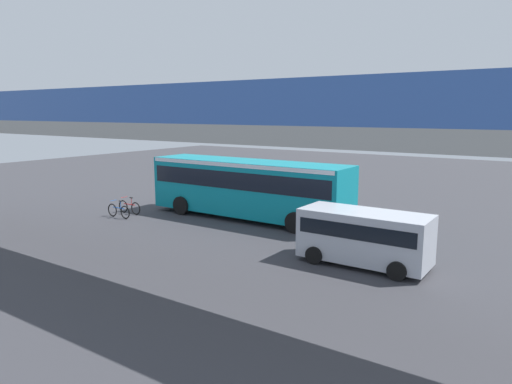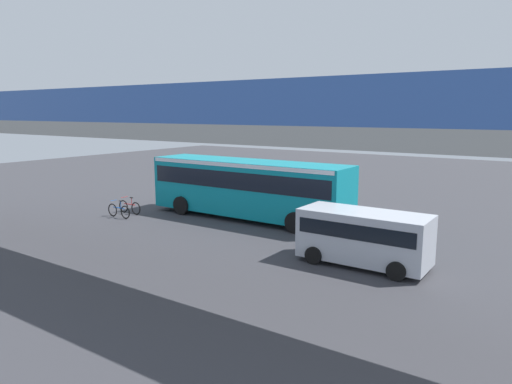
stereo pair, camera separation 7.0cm
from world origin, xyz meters
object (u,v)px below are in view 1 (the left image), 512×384
parked_van (364,234)px  bicycle_blue (119,211)px  bicycle_red (129,207)px  city_bus (248,184)px

parked_van → bicycle_blue: bearing=-0.3°
bicycle_red → bicycle_blue: bearing=106.6°
parked_van → bicycle_blue: parked_van is taller
city_bus → bicycle_red: (6.28, 2.77, -1.51)m
city_bus → bicycle_red: city_bus is taller
bicycle_red → bicycle_blue: same height
parked_van → bicycle_blue: size_ratio=2.71×
parked_van → city_bus: bearing=-25.5°
parked_van → bicycle_blue: (14.08, -0.08, -0.81)m
parked_van → bicycle_red: parked_van is taller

